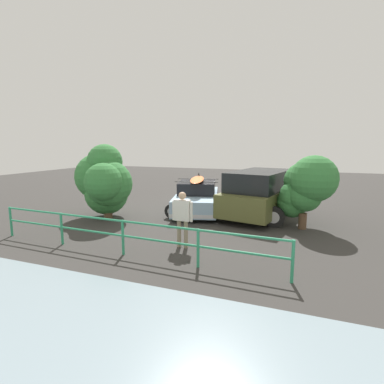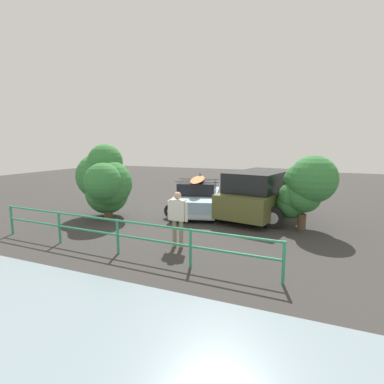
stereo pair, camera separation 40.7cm
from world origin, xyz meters
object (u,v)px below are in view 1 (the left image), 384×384
at_px(sedan_car, 197,197).
at_px(bush_near_right, 305,187).
at_px(person_bystander, 182,214).
at_px(suv_car, 260,193).
at_px(bush_near_left, 104,181).

relative_size(sedan_car, bush_near_right, 1.76).
xyz_separation_m(sedan_car, person_bystander, (-1.17, 4.46, 0.34)).
bearing_deg(person_bystander, bush_near_right, -133.47).
distance_m(suv_car, bush_near_right, 2.10).
distance_m(sedan_car, suv_car, 2.69).
distance_m(person_bystander, bush_near_left, 4.69).
xyz_separation_m(sedan_car, bush_near_left, (2.99, 2.37, 0.85)).
bearing_deg(suv_car, person_bystander, 71.59).
relative_size(suv_car, bush_near_right, 1.82).
bearing_deg(bush_near_left, person_bystander, 153.33).
relative_size(suv_car, person_bystander, 2.90).
bearing_deg(bush_near_left, sedan_car, -141.67).
xyz_separation_m(sedan_car, suv_car, (-2.67, -0.05, 0.33)).
bearing_deg(sedan_car, person_bystander, 104.68).
bearing_deg(bush_near_right, sedan_car, -14.33).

